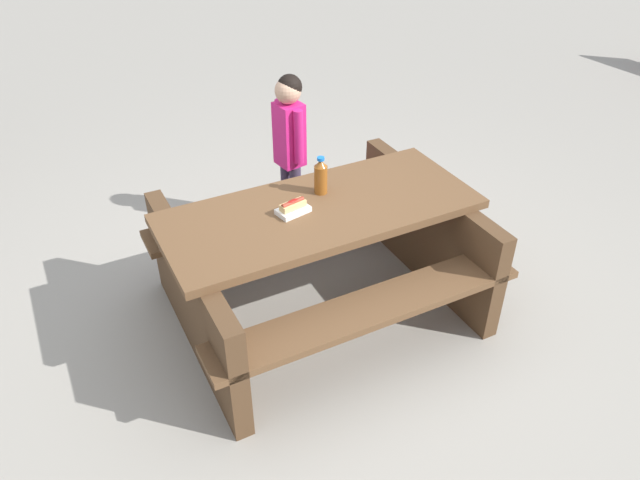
% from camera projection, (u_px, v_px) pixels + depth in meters
% --- Properties ---
extents(ground_plane, '(30.00, 30.00, 0.00)m').
position_uv_depth(ground_plane, '(320.00, 308.00, 3.83)').
color(ground_plane, gray).
rests_on(ground_plane, ground).
extents(picnic_table, '(2.09, 1.80, 0.75)m').
position_uv_depth(picnic_table, '(320.00, 251.00, 3.58)').
color(picnic_table, brown).
rests_on(picnic_table, ground).
extents(soda_bottle, '(0.08, 0.08, 0.23)m').
position_uv_depth(soda_bottle, '(321.00, 177.00, 3.48)').
color(soda_bottle, brown).
rests_on(soda_bottle, picnic_table).
extents(hotdog_tray, '(0.19, 0.12, 0.08)m').
position_uv_depth(hotdog_tray, '(293.00, 208.00, 3.34)').
color(hotdog_tray, white).
rests_on(hotdog_tray, picnic_table).
extents(child_in_coat, '(0.19, 0.29, 1.18)m').
position_uv_depth(child_in_coat, '(290.00, 135.00, 4.17)').
color(child_in_coat, '#3F334C').
rests_on(child_in_coat, ground).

